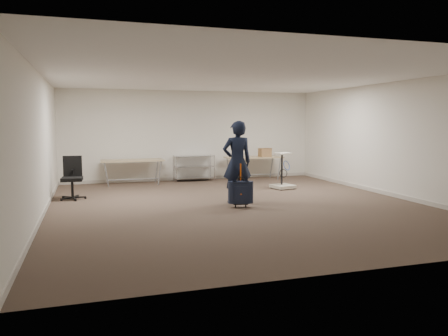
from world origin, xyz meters
name	(u,v)px	position (x,y,z in m)	size (l,w,h in m)	color
ground	(238,205)	(0.00, 0.00, 0.00)	(9.00, 9.00, 0.00)	#423028
room_shell	(220,193)	(0.00, 1.38, 0.05)	(8.00, 9.00, 9.00)	white
folding_table_left	(132,162)	(-1.90, 3.95, 0.68)	(1.80, 0.75, 0.73)	tan
folding_table_right	(254,158)	(1.90, 3.95, 0.68)	(1.80, 0.75, 0.73)	tan
wire_shelf	(194,167)	(0.00, 4.20, 0.44)	(1.22, 0.47, 0.80)	#B8BABF
person	(237,162)	(0.09, 0.31, 0.93)	(0.68, 0.44, 1.86)	black
suitcase	(241,193)	(-0.03, -0.26, 0.32)	(0.38, 0.28, 0.95)	black
office_chair	(72,186)	(-3.51, 1.90, 0.31)	(0.62, 0.62, 1.02)	black
equipment_cart	(283,179)	(1.97, 1.90, 0.26)	(0.64, 0.64, 0.99)	beige
cardboard_box	(265,152)	(2.24, 3.85, 0.86)	(0.36, 0.27, 0.27)	brown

